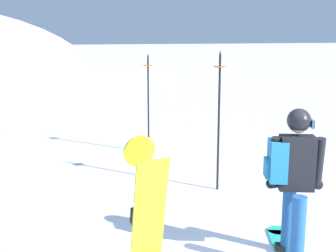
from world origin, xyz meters
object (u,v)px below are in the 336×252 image
at_px(snowboarder_main, 292,182).
at_px(piste_marker_far, 219,112).
at_px(piste_marker_near, 148,97).
at_px(spare_snowboard, 146,230).

bearing_deg(snowboarder_main, piste_marker_far, 77.45).
distance_m(snowboarder_main, piste_marker_near, 5.12).
relative_size(spare_snowboard, piste_marker_far, 0.72).
xyz_separation_m(piste_marker_near, piste_marker_far, (0.10, -2.69, 0.07)).
bearing_deg(spare_snowboard, piste_marker_near, 67.43).
bearing_deg(piste_marker_far, piste_marker_near, 92.12).
bearing_deg(piste_marker_near, spare_snowboard, -112.57).
bearing_deg(piste_marker_far, spare_snowboard, -131.04).
bearing_deg(spare_snowboard, piste_marker_far, 48.96).
relative_size(piste_marker_near, piste_marker_far, 0.94).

